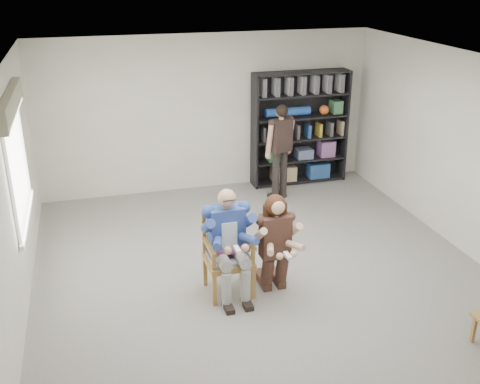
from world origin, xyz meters
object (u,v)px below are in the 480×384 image
object	(u,v)px
armchair	(229,254)
standing_man	(280,153)
bookshelf	(300,128)
kneeling_woman	(276,245)
seated_man	(228,243)

from	to	relation	value
armchair	standing_man	distance (m)	3.19
bookshelf	kneeling_woman	bearing A→B (deg)	-115.34
seated_man	bookshelf	distance (m)	4.11
seated_man	kneeling_woman	distance (m)	0.60
armchair	bookshelf	size ratio (longest dim) A/B	0.52
bookshelf	standing_man	distance (m)	0.95
seated_man	kneeling_woman	xyz separation A→B (m)	(0.58, -0.12, -0.06)
armchair	bookshelf	bearing A→B (deg)	55.02
armchair	seated_man	bearing A→B (deg)	-91.56
bookshelf	armchair	bearing A→B (deg)	-123.42
kneeling_woman	bookshelf	xyz separation A→B (m)	(1.67, 3.54, 0.40)
kneeling_woman	standing_man	xyz separation A→B (m)	(1.05, 2.85, 0.20)
standing_man	kneeling_woman	bearing A→B (deg)	-131.49
armchair	kneeling_woman	xyz separation A→B (m)	(0.58, -0.12, 0.10)
seated_man	standing_man	distance (m)	3.18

